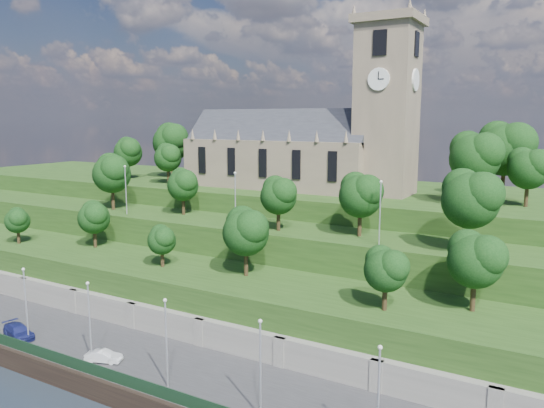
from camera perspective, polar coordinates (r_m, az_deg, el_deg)
The scene contains 16 objects.
ground at distance 57.15m, azimuth -19.25°, elevation -18.96°, with size 320.00×320.00×0.00m, color #1B242C.
promenade at distance 60.32m, azimuth -14.84°, elevation -16.13°, with size 160.00×12.00×2.00m, color #2D2D30.
quay_wall at distance 56.62m, azimuth -19.35°, elevation -17.99°, with size 160.00×0.50×2.20m, color black.
fence at distance 56.34m, azimuth -18.92°, elevation -16.41°, with size 160.00×0.10×1.20m, color #16321D.
retaining_wall at distance 63.70m, azimuth -11.04°, elevation -13.11°, with size 160.00×2.10×5.00m.
embankment_lower at distance 67.51m, azimuth -7.69°, elevation -10.35°, with size 160.00×12.00×8.00m, color #1F3D14.
embankment_upper at distance 75.50m, azimuth -2.61°, elevation -6.57°, with size 160.00×10.00×12.00m, color #1F3D14.
hilltop at distance 93.04m, azimuth 4.32°, elevation -2.62°, with size 160.00×32.00×15.00m, color #1F3D14.
church at distance 87.22m, azimuth 3.77°, elevation 6.56°, with size 38.60×12.35×27.60m.
trees_lower at distance 61.88m, azimuth -2.65°, elevation -3.50°, with size 68.76×8.76×8.26m.
trees_upper at distance 70.36m, azimuth -0.42°, elevation 2.02°, with size 61.31×8.44×9.17m.
trees_hilltop at distance 85.60m, azimuth 5.83°, elevation 5.95°, with size 74.88×16.17×11.19m.
lamp_posts_promenade at distance 57.25m, azimuth -19.04°, elevation -11.37°, with size 60.36×0.36×8.50m.
lamp_posts_upper at distance 70.88m, azimuth -3.97°, elevation 0.95°, with size 40.36×0.36×7.51m.
car_middle at distance 58.53m, azimuth -17.65°, elevation -15.33°, with size 1.30×3.71×1.22m, color #BCBDC1.
car_right at distance 67.84m, azimuth -25.61°, elevation -12.24°, with size 2.05×5.05×1.47m, color navy.
Camera 1 is at (39.01, -32.31, 26.46)m, focal length 35.00 mm.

